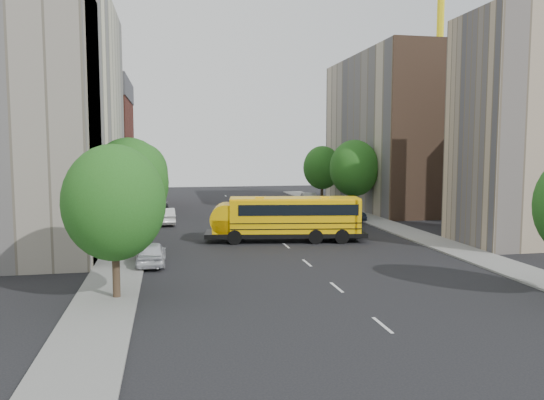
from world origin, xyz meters
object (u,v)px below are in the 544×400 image
object	(u,v)px
street_tree_5	(322,168)
parked_car_4	(351,212)
street_tree_1	(129,183)
safari_truck	(325,211)
tower_crane	(456,21)
street_tree_0	(114,203)
street_tree_4	(354,168)
street_tree_2	(142,172)
parked_car_2	(159,205)
parked_car_5	(309,199)
parked_car_0	(151,253)
school_bus	(284,216)
parked_car_1	(166,216)

from	to	relation	value
street_tree_5	parked_car_4	bearing A→B (deg)	-95.33
street_tree_1	safari_truck	xyz separation A→B (m)	(16.81, 11.45, -3.57)
tower_crane	street_tree_0	size ratio (longest dim) A/B	4.82
street_tree_4	street_tree_2	bearing A→B (deg)	180.00
parked_car_2	parked_car_5	world-z (taller)	parked_car_5
parked_car_0	parked_car_2	distance (m)	29.83
school_bus	parked_car_4	bearing A→B (deg)	58.06
tower_crane	parked_car_0	world-z (taller)	tower_crane
street_tree_5	school_bus	xyz separation A→B (m)	(-10.75, -26.07, -2.75)
school_bus	safari_truck	xyz separation A→B (m)	(5.55, 7.52, -0.57)
street_tree_0	parked_car_2	distance (m)	37.35
street_tree_0	street_tree_1	distance (m)	10.00
street_tree_1	street_tree_2	xyz separation A→B (m)	(0.00, 18.00, -0.12)
school_bus	tower_crane	bearing A→B (deg)	51.69
tower_crane	street_tree_4	bearing A→B (deg)	-143.98
parked_car_2	street_tree_1	bearing A→B (deg)	86.76
street_tree_5	parked_car_2	bearing A→B (deg)	-172.00
street_tree_5	school_bus	bearing A→B (deg)	-112.40
street_tree_1	parked_car_0	bearing A→B (deg)	-62.78
parked_car_0	parked_car_5	bearing A→B (deg)	-120.09
street_tree_2	street_tree_5	xyz separation A→B (m)	(22.00, 12.00, -0.12)
street_tree_2	safari_truck	world-z (taller)	street_tree_2
street_tree_1	safari_truck	world-z (taller)	street_tree_1
parked_car_0	parked_car_4	distance (m)	26.01
street_tree_2	parked_car_0	xyz separation A→B (m)	(1.40, -20.72, -4.09)
street_tree_5	street_tree_4	bearing A→B (deg)	-90.00
street_tree_4	street_tree_0	bearing A→B (deg)	-128.16
parked_car_1	parked_car_2	world-z (taller)	parked_car_1
street_tree_4	safari_truck	bearing A→B (deg)	-128.41
street_tree_0	parked_car_0	size ratio (longest dim) A/B	1.71
street_tree_2	street_tree_4	bearing A→B (deg)	0.00
parked_car_1	parked_car_4	distance (m)	18.39
street_tree_4	safari_truck	distance (m)	9.14
street_tree_2	parked_car_1	world-z (taller)	street_tree_2
street_tree_2	parked_car_1	distance (m)	5.43
street_tree_2	school_bus	world-z (taller)	street_tree_2
street_tree_4	parked_car_0	xyz separation A→B (m)	(-20.60, -20.72, -4.34)
parked_car_2	parked_car_5	distance (m)	18.60
street_tree_4	parked_car_4	world-z (taller)	street_tree_4
school_bus	parked_car_4	world-z (taller)	school_bus
parked_car_0	parked_car_4	world-z (taller)	parked_car_4
school_bus	parked_car_1	size ratio (longest dim) A/B	2.68
street_tree_5	parked_car_1	bearing A→B (deg)	-143.11
street_tree_0	street_tree_2	bearing A→B (deg)	90.00
parked_car_5	safari_truck	bearing A→B (deg)	-95.70
tower_crane	street_tree_1	xyz separation A→B (m)	(-41.25, -32.00, -19.52)
street_tree_0	street_tree_4	world-z (taller)	street_tree_4
parked_car_4	street_tree_0	bearing A→B (deg)	-133.73
parked_car_1	parked_car_4	world-z (taller)	parked_car_1
street_tree_1	safari_truck	bearing A→B (deg)	34.27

